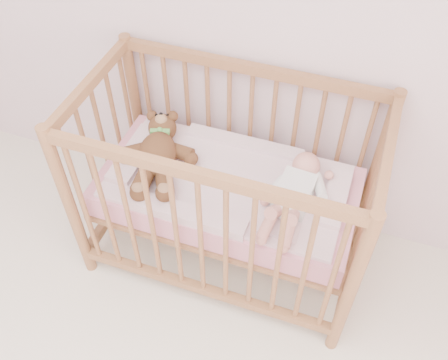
% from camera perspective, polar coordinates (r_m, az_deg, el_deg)
% --- Properties ---
extents(crib, '(1.36, 0.76, 1.00)m').
position_cam_1_polar(crib, '(2.39, 0.40, -1.10)').
color(crib, '#9D6D42').
rests_on(crib, floor).
extents(mattress, '(1.22, 0.62, 0.13)m').
position_cam_1_polar(mattress, '(2.40, 0.40, -1.34)').
color(mattress, pink).
rests_on(mattress, crib).
extents(blanket, '(1.10, 0.58, 0.06)m').
position_cam_1_polar(blanket, '(2.35, 0.41, -0.14)').
color(blanket, pink).
rests_on(blanket, mattress).
extents(baby, '(0.32, 0.60, 0.14)m').
position_cam_1_polar(baby, '(2.23, 8.08, -1.24)').
color(baby, white).
rests_on(baby, blanket).
extents(teddy_bear, '(0.55, 0.66, 0.16)m').
position_cam_1_polar(teddy_bear, '(2.37, -7.61, 2.95)').
color(teddy_bear, brown).
rests_on(teddy_bear, blanket).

